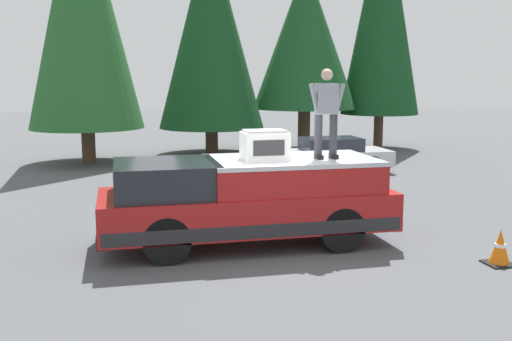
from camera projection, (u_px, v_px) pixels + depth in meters
ground_plane at (266, 249)px, 11.08m from camera, size 90.00×90.00×0.00m
pickup_truck at (247, 200)px, 11.28m from camera, size 2.01×5.54×1.65m
compressor_unit at (265, 145)px, 11.10m from camera, size 0.65×0.84×0.56m
person_on_truck_bed at (326, 111)px, 11.16m from camera, size 0.29×0.72×1.69m
parked_car_silver at (329, 155)px, 19.78m from camera, size 1.64×4.10×1.16m
traffic_cone at (500, 248)px, 10.15m from camera, size 0.47×0.47×0.62m
conifer_far_left at (382, 6)px, 25.44m from camera, size 3.39×3.39×10.81m
conifer_left at (305, 37)px, 25.09m from camera, size 4.44×4.44×7.86m
conifer_center_left at (210, 29)px, 23.76m from camera, size 4.27×4.27×9.06m
conifer_center_right at (82, 3)px, 21.11m from camera, size 4.12×4.12×10.22m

